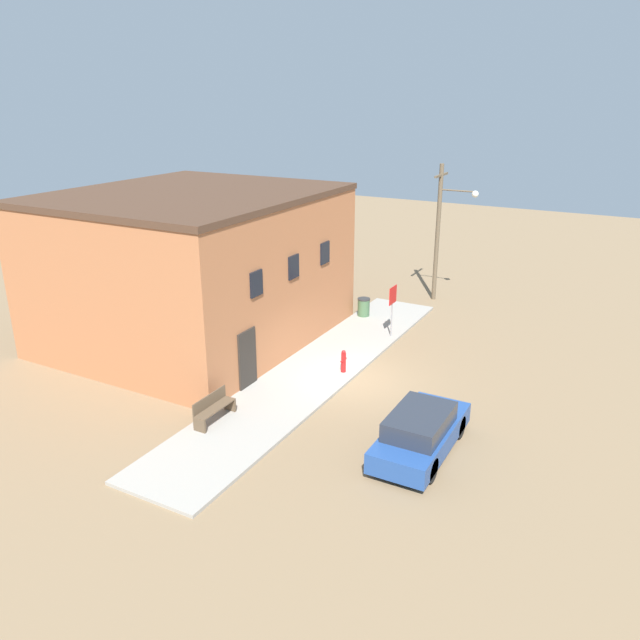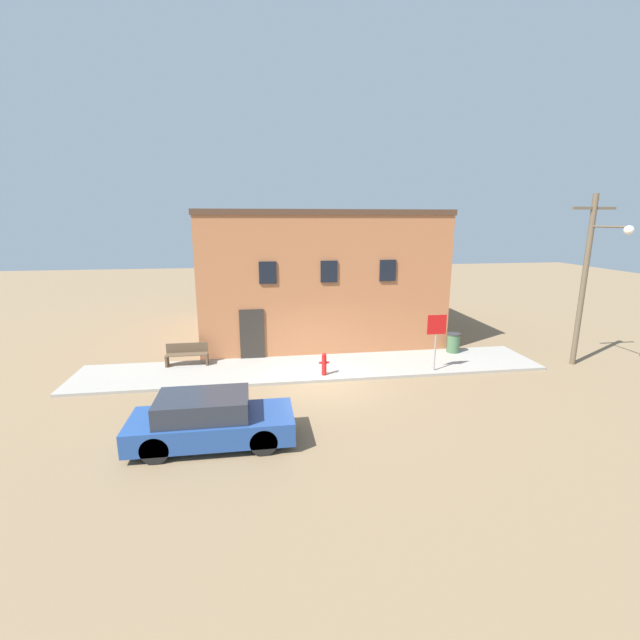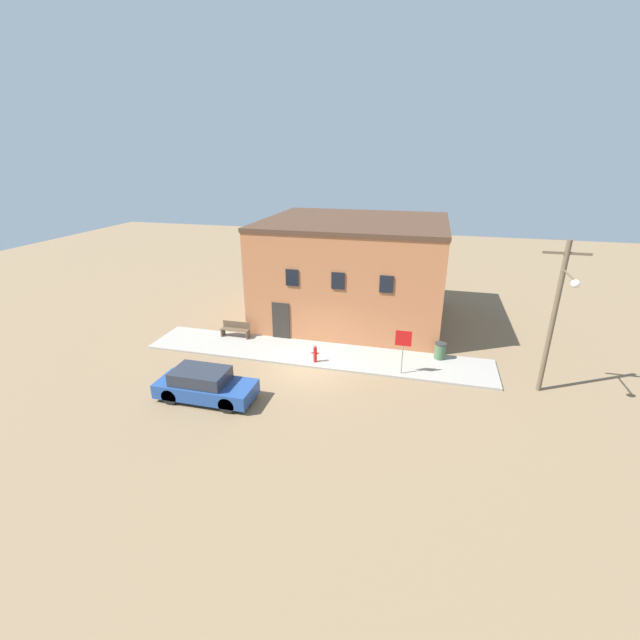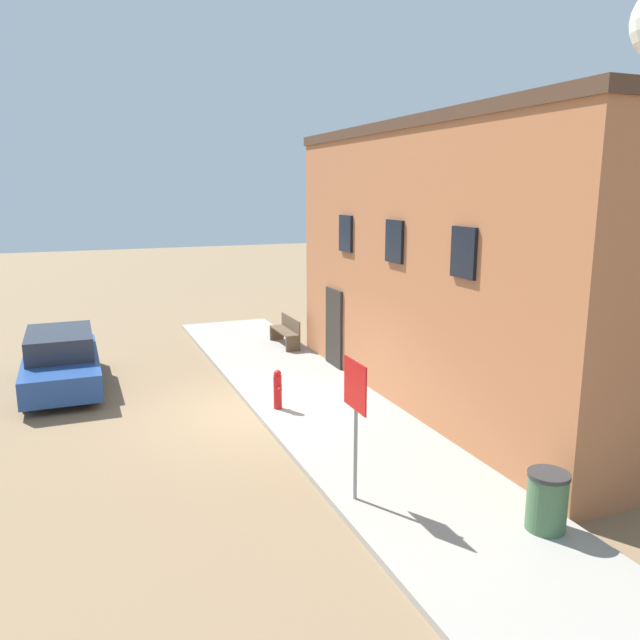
# 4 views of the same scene
# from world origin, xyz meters

# --- Properties ---
(ground_plane) EXTENTS (80.00, 80.00, 0.00)m
(ground_plane) POSITION_xyz_m (0.00, 0.00, 0.00)
(ground_plane) COLOR #846B4C
(sidewalk) EXTENTS (18.16, 2.99, 0.11)m
(sidewalk) POSITION_xyz_m (0.00, 1.50, 0.05)
(sidewalk) COLOR #9E998E
(sidewalk) RESTS_ON ground
(brick_building) EXTENTS (10.92, 9.69, 6.22)m
(brick_building) POSITION_xyz_m (0.85, 7.77, 3.11)
(brick_building) COLOR #B26B42
(brick_building) RESTS_ON ground
(fire_hydrant) EXTENTS (0.38, 0.18, 0.87)m
(fire_hydrant) POSITION_xyz_m (0.26, 0.50, 0.55)
(fire_hydrant) COLOR red
(fire_hydrant) RESTS_ON sidewalk
(stop_sign) EXTENTS (0.75, 0.06, 2.21)m
(stop_sign) POSITION_xyz_m (4.55, 0.35, 1.67)
(stop_sign) COLOR gray
(stop_sign) RESTS_ON sidewalk
(bench) EXTENTS (1.63, 0.44, 0.87)m
(bench) POSITION_xyz_m (-4.99, 2.49, 0.54)
(bench) COLOR brown
(bench) RESTS_ON sidewalk
(trash_bin) EXTENTS (0.58, 0.58, 0.85)m
(trash_bin) POSITION_xyz_m (6.33, 2.48, 0.54)
(trash_bin) COLOR #426642
(trash_bin) RESTS_ON sidewalk
(utility_pole) EXTENTS (1.80, 1.97, 6.77)m
(utility_pole) POSITION_xyz_m (10.65, 0.36, 3.77)
(utility_pole) COLOR brown
(utility_pole) RESTS_ON ground
(parked_car) EXTENTS (4.24, 1.72, 1.37)m
(parked_car) POSITION_xyz_m (-3.48, -3.86, 0.66)
(parked_car) COLOR black
(parked_car) RESTS_ON ground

